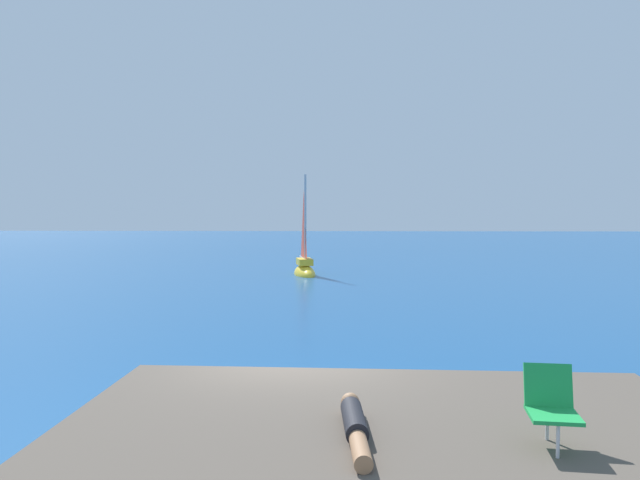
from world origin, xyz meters
name	(u,v)px	position (x,y,z in m)	size (l,w,h in m)	color
ground_plane	(293,416)	(0.00, 0.00, 0.00)	(160.00, 160.00, 0.00)	navy
shore_ledge	(387,463)	(1.29, -2.95, 0.48)	(7.38, 4.51, 0.97)	brown
boulder_seaward	(381,434)	(1.38, -0.78, 0.00)	(1.05, 0.84, 0.58)	#4C463F
boulder_inland	(213,436)	(-1.13, -0.91, 0.00)	(1.25, 1.00, 0.69)	brown
sailboat_near	(305,269)	(-0.99, 21.13, 0.30)	(1.58, 3.05, 5.55)	yellow
person_sunbather	(355,425)	(0.91, -3.41, 1.08)	(0.30, 1.76, 0.25)	black
beach_chair	(551,402)	(2.89, -3.61, 1.41)	(0.55, 0.65, 0.80)	green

